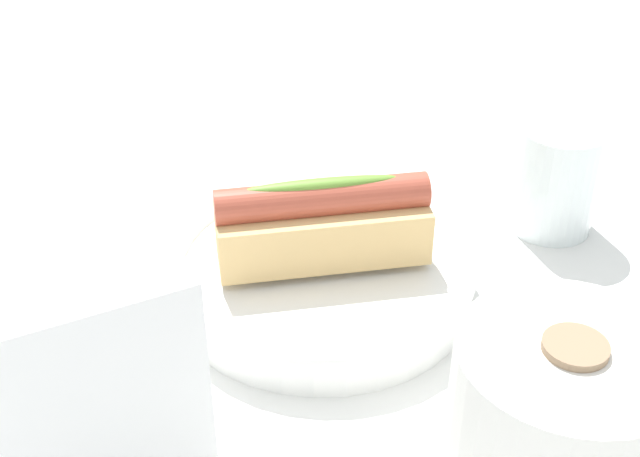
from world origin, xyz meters
TOP-DOWN VIEW (x-y plane):
  - ground_plane at (0.00, 0.00)m, footprint 2.40×2.40m
  - serving_bowl at (0.02, -0.00)m, footprint 0.23×0.23m
  - hotdog_front at (0.02, -0.00)m, footprint 0.16×0.07m
  - water_glass at (-0.19, -0.02)m, footprint 0.07×0.07m
  - paper_towel_roll at (-0.01, 0.24)m, footprint 0.11×0.11m
  - napkin_box at (0.20, 0.14)m, footprint 0.11×0.06m

SIDE VIEW (x-z plane):
  - ground_plane at x=0.00m, z-range 0.00..0.00m
  - serving_bowl at x=0.02m, z-range 0.00..0.04m
  - water_glass at x=-0.19m, z-range 0.00..0.09m
  - hotdog_front at x=0.02m, z-range 0.03..0.09m
  - paper_towel_roll at x=-0.01m, z-range 0.00..0.13m
  - napkin_box at x=0.20m, z-range 0.00..0.15m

